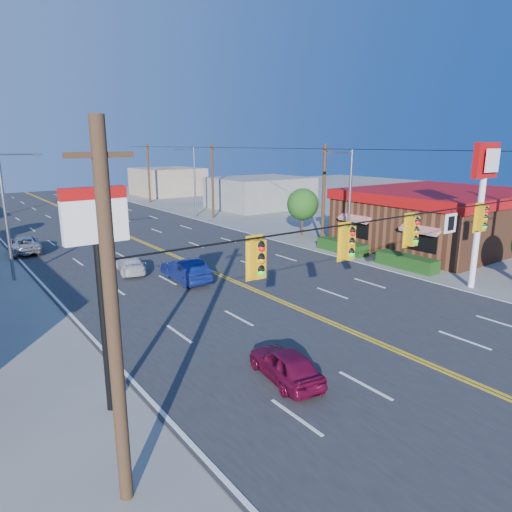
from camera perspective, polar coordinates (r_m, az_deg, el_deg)
ground at (r=19.67m, az=19.76°, el=-12.34°), size 160.00×160.00×0.00m
road at (r=34.15m, az=-9.01°, el=-0.52°), size 20.00×120.00×0.06m
signal_span at (r=18.03m, az=20.80°, el=1.65°), size 24.32×0.34×9.00m
kfc at (r=41.46m, az=21.92°, el=4.50°), size 16.30×12.40×4.70m
kfc_pylon at (r=29.42m, az=26.47°, el=7.81°), size 2.20×0.36×8.50m
pizza_hut_sign at (r=14.45m, az=-19.13°, el=0.14°), size 1.90×0.30×6.85m
streetlight_se at (r=35.13m, az=11.43°, el=7.22°), size 2.55×0.25×8.00m
streetlight_ne at (r=54.20m, az=-7.86°, el=9.62°), size 2.55×0.25×8.00m
streetlight_sw at (r=32.01m, az=-28.53°, el=5.19°), size 2.55×0.25×8.00m
utility_pole_near at (r=38.93m, az=8.45°, el=7.51°), size 0.28×0.28×8.40m
utility_pole_mid at (r=53.19m, az=-5.46°, el=9.27°), size 0.28×0.28×8.40m
utility_pole_far at (r=69.21m, az=-13.28°, el=10.02°), size 0.28×0.28×8.40m
tree_kfc_rear at (r=42.85m, az=5.86°, el=6.45°), size 2.94×2.94×4.41m
bld_east_mid at (r=62.15m, az=0.50°, el=7.95°), size 12.00×10.00×4.00m
bld_east_far at (r=79.42m, az=-10.96°, el=9.14°), size 10.00×10.00×4.40m
car_magenta at (r=16.98m, az=3.72°, el=-13.53°), size 2.01×3.78×1.23m
car_blue at (r=28.73m, az=-8.80°, el=-1.84°), size 1.63×4.40×1.44m
car_white at (r=31.39m, az=-15.41°, el=-1.13°), size 2.32×4.10×1.12m
car_silver at (r=40.25m, az=-26.98°, el=1.24°), size 2.72×5.00×1.33m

